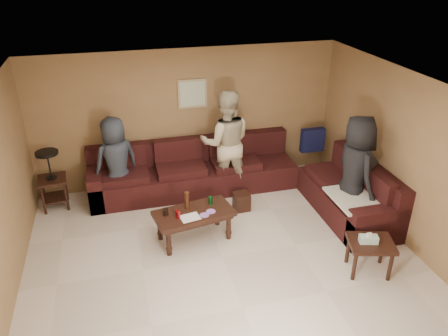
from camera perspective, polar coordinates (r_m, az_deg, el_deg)
The scene contains 10 objects.
room at distance 5.57m, azimuth -0.27°, elevation 1.99°, with size 5.60×5.50×2.50m.
sectional_sofa at distance 7.67m, azimuth 2.81°, elevation -1.85°, with size 4.65×2.90×0.97m.
coffee_table at distance 6.59m, azimuth -4.00°, elevation -6.26°, with size 1.25×0.78×0.77m.
end_table_left at distance 7.86m, azimuth -21.57°, elevation -1.31°, with size 0.50×0.50×1.04m.
side_table_right at distance 6.27m, azimuth 18.57°, elevation -9.62°, with size 0.70×0.63×0.63m.
waste_bin at distance 7.44m, azimuth 2.32°, elevation -4.38°, with size 0.25×0.25×0.30m, color black.
wall_art at distance 7.84m, azimuth -4.14°, elevation 9.66°, with size 0.52×0.04×0.52m.
person_left at distance 7.56m, azimuth -13.87°, elevation 0.80°, with size 0.77×0.50×1.57m, color #282E38.
person_middle at distance 7.67m, azimuth 0.25°, elevation 3.32°, with size 0.92×0.72×1.89m, color #C0B28E.
person_right at distance 7.07m, azimuth 16.73°, elevation -0.39°, with size 0.88×0.57×1.81m, color black.
Camera 1 is at (-1.26, -4.90, 4.00)m, focal length 35.00 mm.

